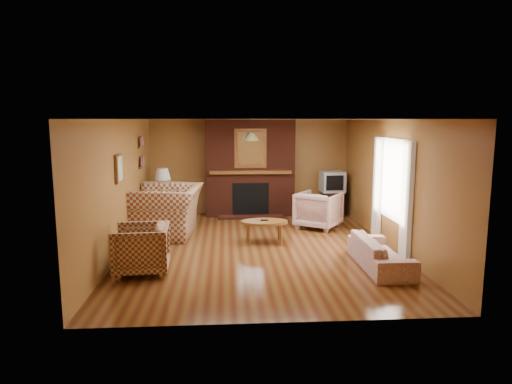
{
  "coord_description": "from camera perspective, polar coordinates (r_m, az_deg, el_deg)",
  "views": [
    {
      "loc": [
        -0.61,
        -8.34,
        2.4
      ],
      "look_at": [
        -0.01,
        0.6,
        0.97
      ],
      "focal_mm": 32.0,
      "sensor_mm": 36.0,
      "label": 1
    }
  ],
  "objects": [
    {
      "name": "pendant_light",
      "position": [
        10.66,
        -0.57,
        6.93
      ],
      "size": [
        0.36,
        0.36,
        0.48
      ],
      "color": "black",
      "rests_on": "ceiling"
    },
    {
      "name": "plaid_armchair",
      "position": [
        7.42,
        -14.2,
        -6.93
      ],
      "size": [
        0.9,
        0.88,
        0.77
      ],
      "primitive_type": "imported",
      "rotation": [
        0.0,
        0.0,
        -1.51
      ],
      "color": "maroon",
      "rests_on": "floor"
    },
    {
      "name": "wall_front",
      "position": [
        5.26,
        2.92,
        -4.09
      ],
      "size": [
        6.5,
        0.0,
        6.5
      ],
      "primitive_type": "plane",
      "rotation": [
        -1.57,
        0.0,
        0.0
      ],
      "color": "#925A2D",
      "rests_on": "floor"
    },
    {
      "name": "wall_right",
      "position": [
        8.98,
        16.46,
        1.03
      ],
      "size": [
        0.0,
        6.5,
        6.5
      ],
      "primitive_type": "plane",
      "rotation": [
        1.57,
        0.0,
        -1.57
      ],
      "color": "#925A2D",
      "rests_on": "floor"
    },
    {
      "name": "bookshelf",
      "position": [
        10.43,
        -14.0,
        4.78
      ],
      "size": [
        0.09,
        0.55,
        0.71
      ],
      "color": "brown",
      "rests_on": "wall_left"
    },
    {
      "name": "fireplace",
      "position": [
        11.41,
        -0.76,
        2.95
      ],
      "size": [
        2.2,
        0.82,
        2.4
      ],
      "color": "#481A0F",
      "rests_on": "floor"
    },
    {
      "name": "coffee_table",
      "position": [
        8.91,
        1.05,
        -3.94
      ],
      "size": [
        0.91,
        0.57,
        0.47
      ],
      "color": "brown",
      "rests_on": "floor"
    },
    {
      "name": "side_table",
      "position": [
        11.09,
        -11.5,
        -1.99
      ],
      "size": [
        0.48,
        0.48,
        0.61
      ],
      "primitive_type": "cube",
      "rotation": [
        0.0,
        0.0,
        0.06
      ],
      "color": "brown",
      "rests_on": "floor"
    },
    {
      "name": "botanical_print",
      "position": [
        8.29,
        -16.78,
        2.82
      ],
      "size": [
        0.05,
        0.4,
        0.5
      ],
      "color": "brown",
      "rests_on": "wall_left"
    },
    {
      "name": "plaid_loveseat",
      "position": [
        9.69,
        -11.13,
        -2.32
      ],
      "size": [
        1.5,
        1.69,
        1.03
      ],
      "primitive_type": "imported",
      "rotation": [
        0.0,
        0.0,
        -1.65
      ],
      "color": "maroon",
      "rests_on": "floor"
    },
    {
      "name": "wall_back",
      "position": [
        11.67,
        -0.83,
        3.17
      ],
      "size": [
        6.5,
        0.0,
        6.5
      ],
      "primitive_type": "plane",
      "rotation": [
        1.57,
        0.0,
        0.0
      ],
      "color": "#925A2D",
      "rests_on": "floor"
    },
    {
      "name": "floral_armchair",
      "position": [
        10.25,
        7.82,
        -2.24
      ],
      "size": [
        1.21,
        1.22,
        0.81
      ],
      "primitive_type": "imported",
      "rotation": [
        0.0,
        0.0,
        2.53
      ],
      "color": "beige",
      "rests_on": "floor"
    },
    {
      "name": "window_right",
      "position": [
        8.79,
        16.59,
        0.38
      ],
      "size": [
        0.1,
        1.85,
        2.0
      ],
      "color": "beige",
      "rests_on": "wall_right"
    },
    {
      "name": "ceiling",
      "position": [
        8.36,
        0.34,
        9.09
      ],
      "size": [
        6.5,
        6.5,
        0.0
      ],
      "primitive_type": "plane",
      "rotation": [
        3.14,
        0.0,
        0.0
      ],
      "color": "silver",
      "rests_on": "wall_back"
    },
    {
      "name": "floral_sofa",
      "position": [
        7.78,
        15.28,
        -7.34
      ],
      "size": [
        0.65,
        1.67,
        0.49
      ],
      "primitive_type": "imported",
      "rotation": [
        0.0,
        0.0,
        1.57
      ],
      "color": "beige",
      "rests_on": "floor"
    },
    {
      "name": "crt_tv",
      "position": [
        11.55,
        9.51,
        1.31
      ],
      "size": [
        0.59,
        0.58,
        0.52
      ],
      "color": "#A6A9AE",
      "rests_on": "tv_stand"
    },
    {
      "name": "table_lamp",
      "position": [
        10.98,
        -11.61,
        1.43
      ],
      "size": [
        0.39,
        0.39,
        0.65
      ],
      "color": "white",
      "rests_on": "side_table"
    },
    {
      "name": "tv_stand",
      "position": [
        11.64,
        9.43,
        -1.42
      ],
      "size": [
        0.6,
        0.56,
        0.61
      ],
      "primitive_type": "cube",
      "rotation": [
        0.0,
        0.0,
        -0.1
      ],
      "color": "black",
      "rests_on": "floor"
    },
    {
      "name": "wall_left",
      "position": [
        8.63,
        -16.45,
        0.72
      ],
      "size": [
        0.0,
        6.5,
        6.5
      ],
      "primitive_type": "plane",
      "rotation": [
        1.57,
        0.0,
        1.57
      ],
      "color": "#925A2D",
      "rests_on": "floor"
    },
    {
      "name": "floor",
      "position": [
        8.7,
        0.33,
        -6.93
      ],
      "size": [
        6.5,
        6.5,
        0.0
      ],
      "primitive_type": "plane",
      "color": "#4D2310",
      "rests_on": "ground"
    }
  ]
}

